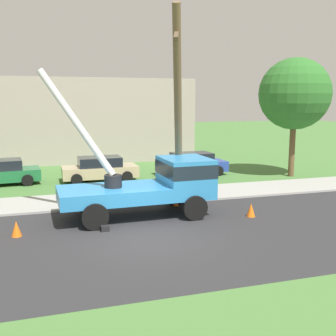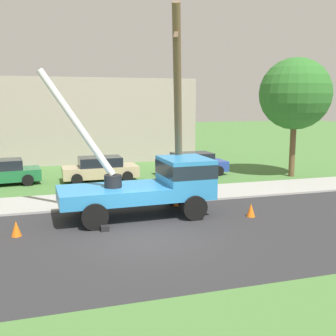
# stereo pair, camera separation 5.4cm
# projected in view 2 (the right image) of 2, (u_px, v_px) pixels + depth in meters

# --- Properties ---
(ground_plane) EXTENTS (120.00, 120.00, 0.00)m
(ground_plane) POSITION_uv_depth(u_px,v_px,m) (101.00, 177.00, 25.51)
(ground_plane) COLOR #477538
(road_asphalt) EXTENTS (80.00, 8.72, 0.01)m
(road_asphalt) POSITION_uv_depth(u_px,v_px,m) (148.00, 238.00, 14.18)
(road_asphalt) COLOR #2B2B2D
(road_asphalt) RESTS_ON ground
(sidewalk_strip) EXTENTS (80.00, 3.09, 0.10)m
(sidewalk_strip) POSITION_uv_depth(u_px,v_px,m) (118.00, 198.00, 19.74)
(sidewalk_strip) COLOR #9E9E99
(sidewalk_strip) RESTS_ON ground
(utility_truck) EXTENTS (6.83, 3.21, 5.98)m
(utility_truck) POSITION_uv_depth(u_px,v_px,m) (156.00, 182.00, 16.89)
(utility_truck) COLOR #2D84C6
(utility_truck) RESTS_ON ground
(leaning_utility_pole) EXTENTS (1.72, 4.02, 8.36)m
(leaning_utility_pole) POSITION_uv_depth(u_px,v_px,m) (178.00, 112.00, 17.08)
(leaning_utility_pole) COLOR brown
(leaning_utility_pole) RESTS_ON ground
(traffic_cone_ahead) EXTENTS (0.36, 0.36, 0.56)m
(traffic_cone_ahead) POSITION_uv_depth(u_px,v_px,m) (251.00, 210.00, 16.79)
(traffic_cone_ahead) COLOR orange
(traffic_cone_ahead) RESTS_ON ground
(traffic_cone_behind) EXTENTS (0.36, 0.36, 0.56)m
(traffic_cone_behind) POSITION_uv_depth(u_px,v_px,m) (16.00, 229.00, 14.37)
(traffic_cone_behind) COLOR orange
(traffic_cone_behind) RESTS_ON ground
(traffic_cone_curbside) EXTENTS (0.36, 0.36, 0.56)m
(traffic_cone_curbside) POSITION_uv_depth(u_px,v_px,m) (175.00, 200.00, 18.53)
(traffic_cone_curbside) COLOR orange
(traffic_cone_curbside) RESTS_ON ground
(parked_sedan_tan) EXTENTS (4.42, 2.05, 1.42)m
(parked_sedan_tan) POSITION_uv_depth(u_px,v_px,m) (100.00, 169.00, 24.30)
(parked_sedan_tan) COLOR tan
(parked_sedan_tan) RESTS_ON ground
(parked_sedan_blue) EXTENTS (4.46, 2.12, 1.42)m
(parked_sedan_blue) POSITION_uv_depth(u_px,v_px,m) (192.00, 164.00, 26.21)
(parked_sedan_blue) COLOR #263F99
(parked_sedan_blue) RESTS_ON ground
(roadside_tree_far) EXTENTS (4.37, 4.37, 7.31)m
(roadside_tree_far) POSITION_uv_depth(u_px,v_px,m) (295.00, 94.00, 24.99)
(roadside_tree_far) COLOR brown
(roadside_tree_far) RESTS_ON ground
(lowrise_building_backdrop) EXTENTS (18.00, 6.00, 6.40)m
(lowrise_building_backdrop) POSITION_uv_depth(u_px,v_px,m) (77.00, 120.00, 32.80)
(lowrise_building_backdrop) COLOR #A5998C
(lowrise_building_backdrop) RESTS_ON ground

